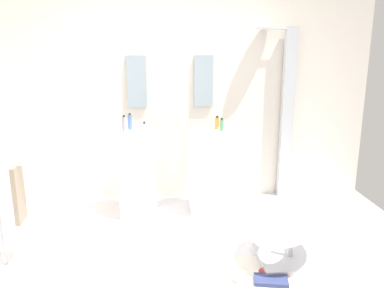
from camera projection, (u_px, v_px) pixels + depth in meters
ground_plane at (181, 268)px, 3.50m from camera, size 4.80×3.60×0.04m
rear_partition at (170, 93)px, 4.76m from camera, size 4.80×0.10×2.60m
pedestal_sink_left at (138, 172)px, 4.45m from camera, size 0.43×0.43×1.04m
pedestal_sink_right at (208, 170)px, 4.53m from camera, size 0.43×0.43×1.04m
vanity_mirror_left at (137, 82)px, 4.62m from camera, size 0.22×0.03×0.59m
vanity_mirror_right at (204, 81)px, 4.69m from camera, size 0.22×0.03×0.59m
shower_column at (286, 111)px, 4.83m from camera, size 0.49×0.24×2.05m
lounge_chair at (292, 225)px, 3.47m from camera, size 1.02×1.02×0.65m
towel_rack at (15, 196)px, 3.38m from camera, size 0.37×0.22×0.95m
area_rug at (258, 282)px, 3.25m from camera, size 0.98×0.80×0.01m
magazine_red at (277, 271)px, 3.37m from camera, size 0.30×0.30×0.03m
magazine_navy at (271, 280)px, 3.24m from camera, size 0.30×0.21×0.03m
coffee_mug at (241, 278)px, 3.22m from camera, size 0.07×0.07×0.10m
soap_bottle_grey at (124, 125)px, 4.22m from camera, size 0.04×0.04×0.20m
soap_bottle_amber at (217, 123)px, 4.47m from camera, size 0.05×0.05×0.15m
soap_bottle_blue at (130, 122)px, 4.43m from camera, size 0.05×0.05×0.18m
soap_bottle_green at (222, 125)px, 4.37m from camera, size 0.04×0.04×0.14m
soap_bottle_clear at (144, 129)px, 4.21m from camera, size 0.04×0.04×0.13m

